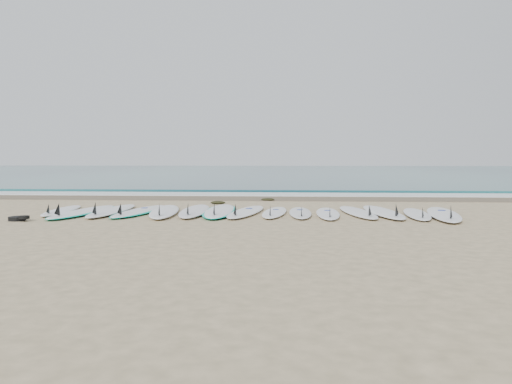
# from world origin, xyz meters

# --- Properties ---
(ground) EXTENTS (120.00, 120.00, 0.00)m
(ground) POSITION_xyz_m (0.00, 0.00, 0.00)
(ground) COLOR tan
(ocean) EXTENTS (120.00, 55.00, 0.03)m
(ocean) POSITION_xyz_m (0.00, 32.50, 0.01)
(ocean) COLOR #1D565E
(ocean) RESTS_ON ground
(wet_sand_band) EXTENTS (120.00, 1.80, 0.01)m
(wet_sand_band) POSITION_xyz_m (0.00, 4.10, 0.01)
(wet_sand_band) COLOR brown
(wet_sand_band) RESTS_ON ground
(foam_band) EXTENTS (120.00, 1.40, 0.04)m
(foam_band) POSITION_xyz_m (0.00, 5.50, 0.02)
(foam_band) COLOR silver
(foam_band) RESTS_ON ground
(wave_crest) EXTENTS (120.00, 1.00, 0.10)m
(wave_crest) POSITION_xyz_m (0.00, 7.00, 0.05)
(wave_crest) COLOR #1D565E
(wave_crest) RESTS_ON ground
(surfboard_0) EXTENTS (0.75, 2.36, 0.30)m
(surfboard_0) POSITION_xyz_m (-4.17, 0.04, 0.05)
(surfboard_0) COLOR white
(surfboard_0) RESTS_ON ground
(surfboard_1) EXTENTS (0.92, 2.84, 0.35)m
(surfboard_1) POSITION_xyz_m (-3.57, -0.22, 0.05)
(surfboard_1) COLOR white
(surfboard_1) RESTS_ON ground
(surfboard_2) EXTENTS (0.61, 2.81, 0.36)m
(surfboard_2) POSITION_xyz_m (-3.01, -0.01, 0.06)
(surfboard_2) COLOR white
(surfboard_2) RESTS_ON ground
(surfboard_3) EXTENTS (0.96, 2.72, 0.34)m
(surfboard_3) POSITION_xyz_m (-2.38, 0.01, 0.05)
(surfboard_3) COLOR white
(surfboard_3) RESTS_ON ground
(surfboard_4) EXTENTS (0.99, 2.87, 0.36)m
(surfboard_4) POSITION_xyz_m (-1.79, -0.09, 0.06)
(surfboard_4) COLOR white
(surfboard_4) RESTS_ON ground
(surfboard_5) EXTENTS (0.73, 2.83, 0.36)m
(surfboard_5) POSITION_xyz_m (-1.16, 0.08, 0.06)
(surfboard_5) COLOR white
(surfboard_5) RESTS_ON ground
(surfboard_6) EXTENTS (0.80, 2.95, 0.37)m
(surfboard_6) POSITION_xyz_m (-0.60, 0.13, 0.06)
(surfboard_6) COLOR white
(surfboard_6) RESTS_ON ground
(surfboard_7) EXTENTS (0.93, 2.70, 0.34)m
(surfboard_7) POSITION_xyz_m (-0.01, 0.00, 0.06)
(surfboard_7) COLOR white
(surfboard_7) RESTS_ON ground
(surfboard_8) EXTENTS (0.66, 2.33, 0.29)m
(surfboard_8) POSITION_xyz_m (0.62, -0.02, 0.05)
(surfboard_8) COLOR white
(surfboard_8) RESTS_ON ground
(surfboard_9) EXTENTS (0.49, 2.30, 0.29)m
(surfboard_9) POSITION_xyz_m (1.18, -0.05, 0.05)
(surfboard_9) COLOR silver
(surfboard_9) RESTS_ON ground
(surfboard_10) EXTENTS (0.57, 2.37, 0.30)m
(surfboard_10) POSITION_xyz_m (1.77, -0.16, 0.05)
(surfboard_10) COLOR white
(surfboard_10) RESTS_ON ground
(surfboard_11) EXTENTS (0.83, 2.62, 0.33)m
(surfboard_11) POSITION_xyz_m (2.44, 0.07, 0.06)
(surfboard_11) COLOR white
(surfboard_11) RESTS_ON ground
(surfboard_12) EXTENTS (0.79, 2.83, 0.36)m
(surfboard_12) POSITION_xyz_m (2.98, 0.10, 0.06)
(surfboard_12) COLOR white
(surfboard_12) RESTS_ON ground
(surfboard_13) EXTENTS (0.76, 2.40, 0.30)m
(surfboard_13) POSITION_xyz_m (3.63, -0.15, 0.05)
(surfboard_13) COLOR white
(surfboard_13) RESTS_ON ground
(surfboard_14) EXTENTS (1.09, 2.97, 0.37)m
(surfboard_14) POSITION_xyz_m (4.16, -0.24, 0.06)
(surfboard_14) COLOR white
(surfboard_14) RESTS_ON ground
(seaweed_near) EXTENTS (0.40, 0.31, 0.08)m
(seaweed_near) POSITION_xyz_m (-0.94, 2.31, 0.04)
(seaweed_near) COLOR black
(seaweed_near) RESTS_ON ground
(seaweed_far) EXTENTS (0.39, 0.30, 0.08)m
(seaweed_far) POSITION_xyz_m (0.34, 3.38, 0.04)
(seaweed_far) COLOR black
(seaweed_far) RESTS_ON ground
(leash_coil) EXTENTS (0.46, 0.36, 0.11)m
(leash_coil) POSITION_xyz_m (-4.34, -1.44, 0.05)
(leash_coil) COLOR black
(leash_coil) RESTS_ON ground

